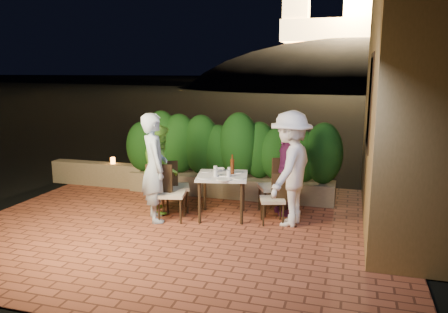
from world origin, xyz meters
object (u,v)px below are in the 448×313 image
at_px(bowl, 220,169).
at_px(parapet_lamp, 113,161).
at_px(chair_left_front, 171,193).
at_px(chair_right_front, 272,198).
at_px(dining_table, 222,196).
at_px(diner_purple, 288,168).
at_px(beer_bottle, 232,164).
at_px(diner_green, 161,169).
at_px(chair_left_back, 177,186).
at_px(chair_right_back, 273,186).
at_px(diner_blue, 154,168).
at_px(diner_white, 290,169).

relative_size(bowl, parapet_lamp, 1.16).
relative_size(chair_left_front, chair_right_front, 1.14).
bearing_deg(bowl, chair_left_front, -132.38).
xyz_separation_m(dining_table, chair_right_front, (0.88, -0.06, 0.05)).
distance_m(chair_left_front, diner_purple, 2.06).
height_order(dining_table, beer_bottle, beer_bottle).
bearing_deg(diner_green, dining_table, -116.07).
bearing_deg(chair_left_back, diner_purple, -12.05).
xyz_separation_m(chair_left_front, diner_green, (-0.38, 0.41, 0.30)).
xyz_separation_m(dining_table, chair_left_front, (-0.78, -0.40, 0.11)).
xyz_separation_m(chair_right_back, diner_green, (-1.95, -0.43, 0.28)).
bearing_deg(parapet_lamp, chair_left_back, -30.80).
relative_size(chair_left_back, parapet_lamp, 6.58).
bearing_deg(chair_left_back, parapet_lamp, 125.31).
bearing_deg(parapet_lamp, bowl, -19.74).
bearing_deg(chair_left_back, chair_right_front, -29.03).
bearing_deg(diner_purple, chair_right_back, -104.82).
xyz_separation_m(dining_table, diner_green, (-1.15, 0.02, 0.41)).
height_order(chair_left_back, chair_right_back, chair_right_back).
height_order(dining_table, chair_right_back, chair_right_back).
height_order(diner_blue, diner_white, diner_white).
relative_size(chair_left_back, chair_right_back, 0.92).
xyz_separation_m(chair_right_back, diner_purple, (0.25, 0.05, 0.32)).
xyz_separation_m(chair_left_back, parapet_lamp, (-2.00, 1.19, 0.11)).
bearing_deg(diner_green, parapet_lamp, 28.35).
height_order(diner_green, diner_white, diner_white).
relative_size(diner_purple, parapet_lamp, 11.75).
bearing_deg(chair_right_front, bowl, -36.98).
relative_size(chair_right_back, diner_white, 0.53).
distance_m(beer_bottle, bowl, 0.37).
distance_m(chair_right_front, diner_green, 2.07).
bearing_deg(parapet_lamp, dining_table, -24.17).
distance_m(diner_white, diner_purple, 0.56).
bearing_deg(chair_left_front, dining_table, 14.43).
distance_m(diner_green, diner_white, 2.32).
distance_m(diner_blue, parapet_lamp, 2.58).
bearing_deg(bowl, beer_bottle, -33.77).
bearing_deg(diner_white, dining_table, -79.16).
distance_m(chair_left_front, chair_right_back, 1.79).
xyz_separation_m(beer_bottle, chair_right_back, (0.65, 0.33, -0.42)).
bearing_deg(bowl, diner_purple, 9.42).
xyz_separation_m(diner_green, diner_purple, (2.20, 0.49, 0.04)).
xyz_separation_m(diner_purple, parapet_lamp, (-3.93, 0.79, -0.25)).
bearing_deg(beer_bottle, diner_white, -8.50).
height_order(beer_bottle, chair_left_front, beer_bottle).
distance_m(dining_table, diner_white, 1.29).
relative_size(beer_bottle, diner_blue, 0.19).
height_order(bowl, chair_right_front, chair_right_front).
height_order(beer_bottle, diner_blue, diner_blue).
distance_m(diner_blue, diner_white, 2.24).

